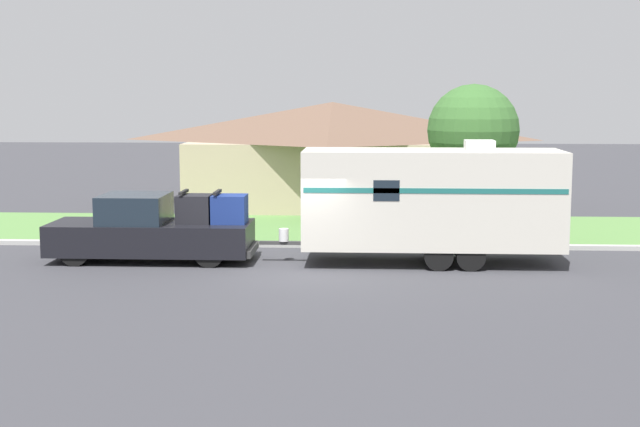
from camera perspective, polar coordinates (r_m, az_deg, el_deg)
ground_plane at (r=24.12m, az=-1.33°, el=-3.71°), size 120.00×120.00×0.00m
curb_strip at (r=27.78m, az=-0.74°, el=-2.02°), size 80.00×0.30×0.14m
lawn_strip at (r=31.39m, az=-0.30°, el=-0.98°), size 80.00×7.00×0.03m
house_across_street at (r=37.81m, az=0.79°, el=3.95°), size 12.54×7.58×4.38m
pickup_truck at (r=25.89m, az=-10.58°, el=-1.05°), size 5.84×2.09×2.03m
travel_trailer at (r=25.10m, az=7.18°, el=0.94°), size 8.46×2.34×3.48m
mailbox at (r=28.94m, az=12.91°, el=0.08°), size 0.48×0.20×1.33m
tree_in_yard at (r=29.22m, az=9.78°, el=5.26°), size 2.96×2.96×5.06m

